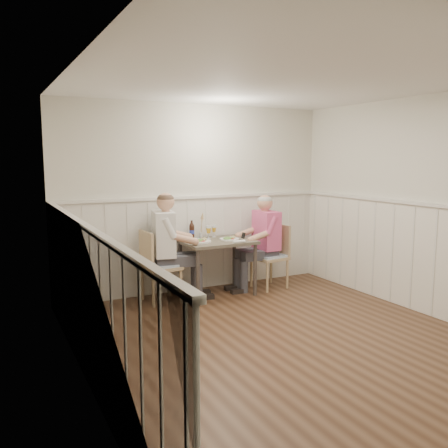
% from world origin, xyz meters
% --- Properties ---
extents(ground_plane, '(4.50, 4.50, 0.00)m').
position_xyz_m(ground_plane, '(0.00, 0.00, 0.00)').
color(ground_plane, '#422817').
extents(room_shell, '(4.04, 4.54, 2.60)m').
position_xyz_m(room_shell, '(0.00, 0.00, 1.52)').
color(room_shell, silver).
rests_on(room_shell, ground).
extents(wainscot, '(4.00, 4.49, 1.34)m').
position_xyz_m(wainscot, '(0.00, 0.69, 0.69)').
color(wainscot, silver).
rests_on(wainscot, ground).
extents(dining_table, '(0.95, 0.70, 0.75)m').
position_xyz_m(dining_table, '(0.13, 1.84, 0.65)').
color(dining_table, '#504A3F').
rests_on(dining_table, ground).
extents(chair_right, '(0.48, 0.48, 0.91)m').
position_xyz_m(chair_right, '(1.00, 1.80, 0.49)').
color(chair_right, tan).
rests_on(chair_right, ground).
extents(chair_left, '(0.47, 0.47, 0.94)m').
position_xyz_m(chair_left, '(-0.73, 1.87, 0.51)').
color(chair_left, tan).
rests_on(chair_left, ground).
extents(man_in_pink, '(0.64, 0.44, 1.37)m').
position_xyz_m(man_in_pink, '(0.86, 1.82, 0.57)').
color(man_in_pink, '#3F3F47').
rests_on(man_in_pink, ground).
extents(diner_cream, '(0.73, 0.52, 1.45)m').
position_xyz_m(diner_cream, '(-0.58, 1.89, 0.61)').
color(diner_cream, '#3F3F47').
rests_on(diner_cream, ground).
extents(plate_man, '(0.27, 0.27, 0.07)m').
position_xyz_m(plate_man, '(0.29, 1.80, 0.77)').
color(plate_man, white).
rests_on(plate_man, dining_table).
extents(plate_diner, '(0.30, 0.30, 0.08)m').
position_xyz_m(plate_diner, '(-0.16, 1.81, 0.77)').
color(plate_diner, white).
rests_on(plate_diner, dining_table).
extents(beer_glass_a, '(0.07, 0.07, 0.17)m').
position_xyz_m(beer_glass_a, '(0.20, 2.10, 0.86)').
color(beer_glass_a, silver).
rests_on(beer_glass_a, dining_table).
extents(beer_glass_b, '(0.07, 0.07, 0.18)m').
position_xyz_m(beer_glass_b, '(0.07, 2.00, 0.87)').
color(beer_glass_b, silver).
rests_on(beer_glass_b, dining_table).
extents(beer_bottle, '(0.07, 0.07, 0.26)m').
position_xyz_m(beer_bottle, '(-0.14, 2.10, 0.87)').
color(beer_bottle, black).
rests_on(beer_bottle, dining_table).
extents(rolled_napkin, '(0.17, 0.05, 0.04)m').
position_xyz_m(rolled_napkin, '(0.29, 1.53, 0.77)').
color(rolled_napkin, white).
rests_on(rolled_napkin, dining_table).
extents(grass_vase, '(0.04, 0.04, 0.37)m').
position_xyz_m(grass_vase, '(0.01, 2.11, 0.92)').
color(grass_vase, silver).
rests_on(grass_vase, dining_table).
extents(gingham_mat, '(0.32, 0.27, 0.01)m').
position_xyz_m(gingham_mat, '(-0.18, 2.04, 0.75)').
color(gingham_mat, '#668CB9').
rests_on(gingham_mat, dining_table).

